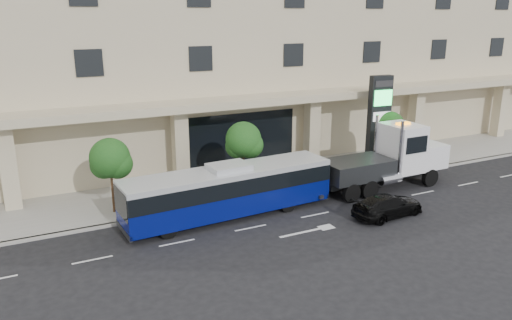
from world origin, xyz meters
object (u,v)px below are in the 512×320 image
at_px(city_bus, 229,190).
at_px(black_sedan, 388,205).
at_px(signage_pylon, 379,121).
at_px(tow_truck, 390,159).

relative_size(city_bus, black_sedan, 2.75).
xyz_separation_m(city_bus, signage_pylon, (13.19, 3.60, 1.95)).
height_order(city_bus, tow_truck, tow_truck).
xyz_separation_m(city_bus, tow_truck, (11.14, -0.09, 0.35)).
height_order(black_sedan, signage_pylon, signage_pylon).
bearing_deg(signage_pylon, tow_truck, -114.23).
height_order(tow_truck, black_sedan, tow_truck).
relative_size(black_sedan, signage_pylon, 0.67).
bearing_deg(signage_pylon, black_sedan, -120.72).
bearing_deg(city_bus, black_sedan, -29.68).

